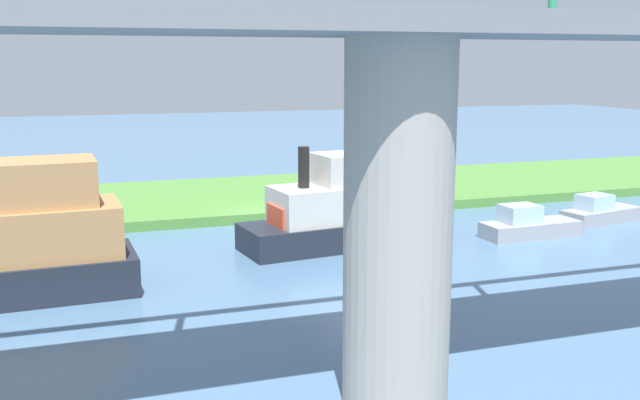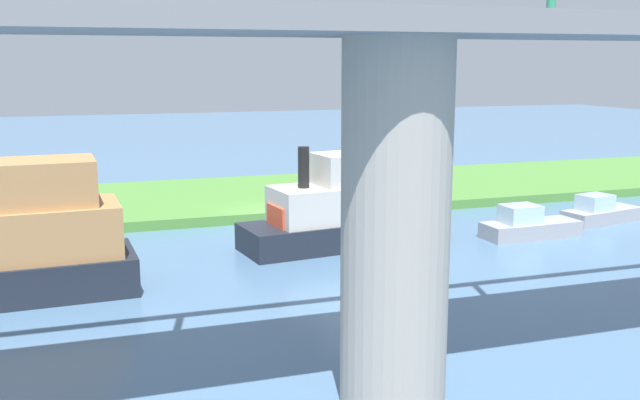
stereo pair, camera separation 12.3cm
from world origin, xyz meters
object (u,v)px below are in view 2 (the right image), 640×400
motorboat_white (346,208)px  riverboat_paddlewheel (600,212)px  mooring_post (386,196)px  bridge_pylon (395,226)px  person_on_bank (328,190)px  houseboat_blue (528,226)px

motorboat_white → riverboat_paddlewheel: size_ratio=1.97×
mooring_post → bridge_pylon: bearing=66.8°
person_on_bank → mooring_post: bearing=161.5°
bridge_pylon → riverboat_paddlewheel: (-17.85, -14.57, -3.73)m
riverboat_paddlewheel → houseboat_blue: (5.25, 1.55, 0.03)m
riverboat_paddlewheel → houseboat_blue: bearing=16.4°
mooring_post → motorboat_white: (4.45, 5.84, 0.76)m
bridge_pylon → mooring_post: bearing=-113.2°
mooring_post → motorboat_white: bearing=52.7°
houseboat_blue → motorboat_white: bearing=-9.0°
bridge_pylon → mooring_post: bridge_pylon is taller
bridge_pylon → person_on_bank: 22.15m
mooring_post → houseboat_blue: (-3.94, 7.18, -0.34)m
bridge_pylon → person_on_bank: (-5.72, -21.18, -3.04)m
bridge_pylon → mooring_post: size_ratio=10.96×
motorboat_white → houseboat_blue: bearing=171.0°
bridge_pylon → person_on_bank: bearing=-105.1°
bridge_pylon → mooring_post: (-8.66, -20.20, -3.36)m
person_on_bank → houseboat_blue: (-6.87, 8.16, -0.65)m
bridge_pylon → motorboat_white: size_ratio=0.95×
person_on_bank → motorboat_white: (1.51, 6.82, 0.44)m
motorboat_white → houseboat_blue: size_ratio=1.93×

